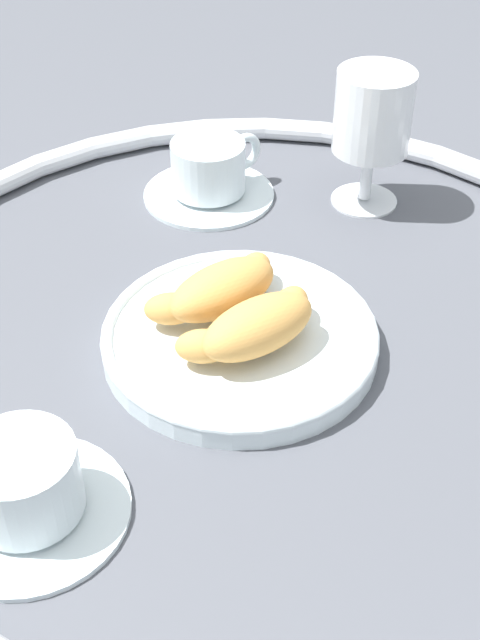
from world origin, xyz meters
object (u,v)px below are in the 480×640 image
(pastry_plate, at_px, (240,337))
(croissant_small, at_px, (221,289))
(croissant_large, at_px, (256,326))
(coffee_cup_near, at_px, (209,174))
(coffee_cup_far, at_px, (23,488))
(juice_glass_left, at_px, (373,118))

(pastry_plate, distance_m, croissant_small, 0.04)
(croissant_large, relative_size, croissant_small, 1.00)
(coffee_cup_near, distance_m, coffee_cup_far, 0.42)
(pastry_plate, relative_size, croissant_small, 1.66)
(pastry_plate, height_order, croissant_small, croissant_small)
(juice_glass_left, bearing_deg, croissant_large, -157.02)
(pastry_plate, height_order, juice_glass_left, juice_glass_left)
(croissant_small, height_order, juice_glass_left, juice_glass_left)
(croissant_large, bearing_deg, pastry_plate, 77.92)
(croissant_small, relative_size, coffee_cup_far, 1.00)
(coffee_cup_near, height_order, coffee_cup_far, same)
(croissant_small, distance_m, juice_glass_left, 0.26)
(pastry_plate, relative_size, juice_glass_left, 1.62)
(croissant_small, relative_size, juice_glass_left, 0.98)
(juice_glass_left, bearing_deg, coffee_cup_far, -166.36)
(croissant_large, distance_m, coffee_cup_near, 0.27)
(pastry_plate, distance_m, juice_glass_left, 0.28)
(coffee_cup_near, bearing_deg, pastry_plate, -124.77)
(croissant_large, height_order, croissant_small, same)
(pastry_plate, distance_m, coffee_cup_near, 0.24)
(coffee_cup_near, xyz_separation_m, juice_glass_left, (0.11, -0.12, 0.07))
(pastry_plate, relative_size, coffee_cup_far, 1.67)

